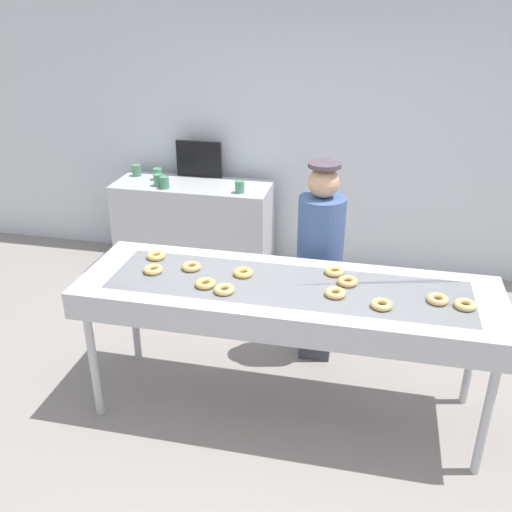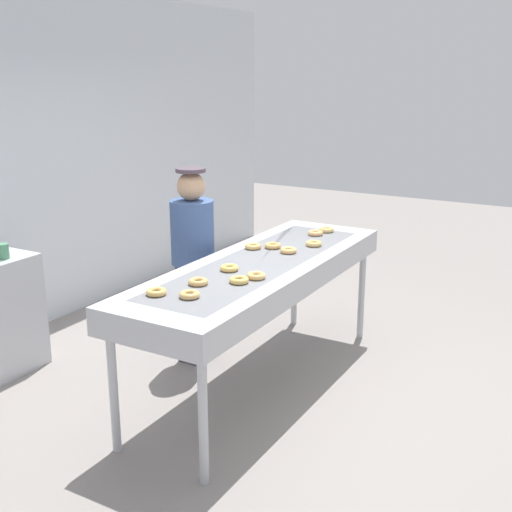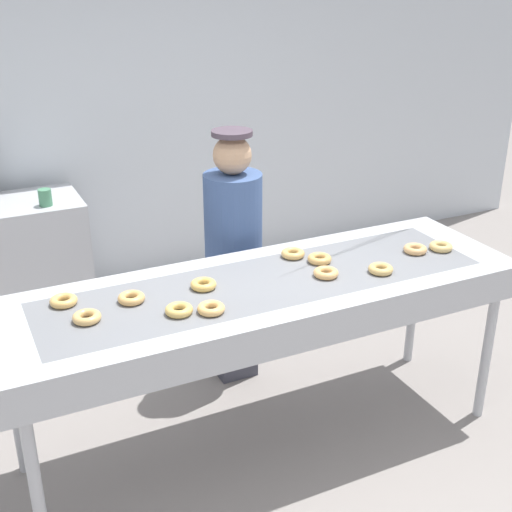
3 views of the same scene
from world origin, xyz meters
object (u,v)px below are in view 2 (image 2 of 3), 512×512
object	(u,v)px
glazed_donut_10	(256,276)
glazed_donut_11	(253,246)
glazed_donut_2	(190,295)
glazed_donut_3	(288,250)
glazed_donut_5	(314,244)
glazed_donut_1	(229,268)
glazed_donut_4	(315,233)
glazed_donut_9	(273,246)
glazed_donut_6	(156,292)
worker_baker	(193,254)
glazed_donut_0	(326,230)
glazed_donut_7	(239,280)
paper_cup_0	(3,251)
glazed_donut_8	(198,282)
fryer_conveyor	(260,273)

from	to	relation	value
glazed_donut_10	glazed_donut_11	world-z (taller)	same
glazed_donut_2	glazed_donut_3	xyz separation A→B (m)	(1.20, -0.06, 0.00)
glazed_donut_5	glazed_donut_3	bearing A→B (deg)	163.57
glazed_donut_1	glazed_donut_4	distance (m)	1.22
glazed_donut_9	glazed_donut_11	xyz separation A→B (m)	(-0.09, 0.12, 0.00)
glazed_donut_6	worker_baker	xyz separation A→B (m)	(1.08, 0.49, -0.09)
glazed_donut_0	glazed_donut_1	bearing A→B (deg)	174.86
glazed_donut_1	glazed_donut_2	world-z (taller)	same
glazed_donut_5	glazed_donut_6	bearing A→B (deg)	167.29
glazed_donut_4	glazed_donut_7	size ratio (longest dim) A/B	1.00
glazed_donut_7	paper_cup_0	distance (m)	1.96
glazed_donut_7	glazed_donut_9	xyz separation A→B (m)	(0.87, 0.22, 0.00)
glazed_donut_3	glazed_donut_5	size ratio (longest dim) A/B	1.00
glazed_donut_5	glazed_donut_1	bearing A→B (deg)	165.73
glazed_donut_1	glazed_donut_4	size ratio (longest dim) A/B	1.00
glazed_donut_6	glazed_donut_10	world-z (taller)	same
glazed_donut_0	glazed_donut_9	world-z (taller)	same
glazed_donut_7	glazed_donut_0	bearing A→B (deg)	2.75
glazed_donut_5	worker_baker	bearing A→B (deg)	118.38
glazed_donut_9	paper_cup_0	xyz separation A→B (m)	(-1.13, 1.72, -0.01)
glazed_donut_5	glazed_donut_7	bearing A→B (deg)	178.51
glazed_donut_7	glazed_donut_2	bearing A→B (deg)	164.00
glazed_donut_0	glazed_donut_3	world-z (taller)	same
glazed_donut_8	glazed_donut_11	bearing A→B (deg)	8.24
glazed_donut_7	worker_baker	xyz separation A→B (m)	(0.63, 0.81, -0.09)
glazed_donut_2	glazed_donut_3	size ratio (longest dim) A/B	1.00
glazed_donut_0	glazed_donut_2	size ratio (longest dim) A/B	1.00
glazed_donut_3	glazed_donut_7	size ratio (longest dim) A/B	1.00
glazed_donut_5	glazed_donut_9	world-z (taller)	same
glazed_donut_6	glazed_donut_10	size ratio (longest dim) A/B	1.00
glazed_donut_0	glazed_donut_11	size ratio (longest dim) A/B	1.00
fryer_conveyor	glazed_donut_9	size ratio (longest dim) A/B	20.87
glazed_donut_4	glazed_donut_6	xyz separation A→B (m)	(-1.86, 0.21, 0.00)
glazed_donut_6	glazed_donut_4	bearing A→B (deg)	-6.49
glazed_donut_2	glazed_donut_3	distance (m)	1.20
glazed_donut_3	glazed_donut_8	bearing A→B (deg)	170.86
glazed_donut_0	glazed_donut_5	world-z (taller)	same
glazed_donut_3	glazed_donut_6	world-z (taller)	same
glazed_donut_0	glazed_donut_10	distance (m)	1.43
fryer_conveyor	paper_cup_0	bearing A→B (deg)	112.73
glazed_donut_4	glazed_donut_6	world-z (taller)	same
glazed_donut_9	paper_cup_0	size ratio (longest dim) A/B	1.11
glazed_donut_4	paper_cup_0	size ratio (longest dim) A/B	1.11
glazed_donut_11	worker_baker	world-z (taller)	worker_baker
worker_baker	glazed_donut_11	bearing A→B (deg)	117.48
glazed_donut_8	glazed_donut_10	world-z (taller)	same
glazed_donut_9	worker_baker	distance (m)	0.64
fryer_conveyor	glazed_donut_6	distance (m)	0.98
fryer_conveyor	glazed_donut_4	bearing A→B (deg)	-1.22
fryer_conveyor	glazed_donut_4	size ratio (longest dim) A/B	20.87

